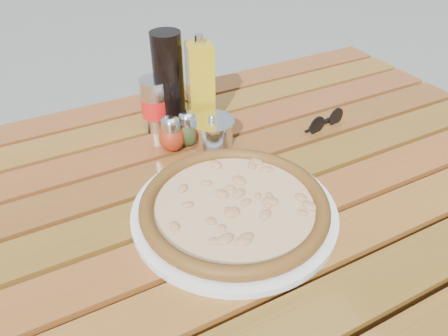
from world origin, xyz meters
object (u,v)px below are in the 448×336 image
table (229,215)px  pepper_shaker (172,134)px  parmesan_tin (212,132)px  oregano_shaker (188,129)px  sunglasses (326,121)px  soda_can (156,104)px  pizza (234,205)px  plate (234,212)px  olive_oil_cruet (200,85)px  dark_bottle (169,82)px

table → pepper_shaker: bearing=105.7°
table → parmesan_tin: size_ratio=12.98×
oregano_shaker → sunglasses: bearing=-15.1°
soda_can → sunglasses: soda_can is taller
pizza → oregano_shaker: 0.25m
table → pepper_shaker: size_ratio=17.07×
soda_can → sunglasses: size_ratio=1.09×
table → plate: plate is taller
pepper_shaker → sunglasses: 0.36m
plate → olive_oil_cruet: size_ratio=1.71×
plate → soda_can: size_ratio=3.00×
dark_bottle → parmesan_tin: size_ratio=2.04×
plate → pizza: bearing=-26.6°
pepper_shaker → olive_oil_cruet: (0.10, 0.07, 0.06)m
table → sunglasses: size_ratio=12.70×
plate → dark_bottle: 0.35m
dark_bottle → soda_can: bearing=166.3°
sunglasses → table: bearing=-173.2°
plate → parmesan_tin: bearing=72.8°
pepper_shaker → olive_oil_cruet: bearing=35.4°
soda_can → plate: bearing=-88.4°
pizza → soda_can: 0.35m
pepper_shaker → olive_oil_cruet: size_ratio=0.39×
olive_oil_cruet → sunglasses: (0.24, -0.15, -0.08)m
plate → olive_oil_cruet: (0.09, 0.32, 0.09)m
pepper_shaker → dark_bottle: bearing=68.0°
oregano_shaker → parmesan_tin: oregano_shaker is taller
plate → pizza: size_ratio=0.96×
plate → sunglasses: size_ratio=3.27×
pizza → sunglasses: 0.37m
dark_bottle → table: bearing=-88.2°
table → sunglasses: 0.33m
plate → parmesan_tin: 0.23m
olive_oil_cruet → soda_can: bearing=163.7°
pepper_shaker → parmesan_tin: size_ratio=0.76×
pepper_shaker → plate: bearing=-86.1°
pizza → dark_bottle: bearing=86.2°
soda_can → parmesan_tin: bearing=-57.1°
parmesan_tin → soda_can: bearing=122.9°
pizza → soda_can: soda_can is taller
plate → sunglasses: sunglasses is taller
plate → dark_bottle: dark_bottle is taller
pizza → sunglasses: size_ratio=3.39×
table → pizza: bearing=-111.9°
soda_can → table: bearing=-81.5°
table → dark_bottle: (-0.01, 0.26, 0.19)m
plate → pepper_shaker: 0.24m
pepper_shaker → sunglasses: bearing=-12.9°
pizza → sunglasses: (0.33, 0.16, -0.01)m
pizza → soda_can: bearing=91.6°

